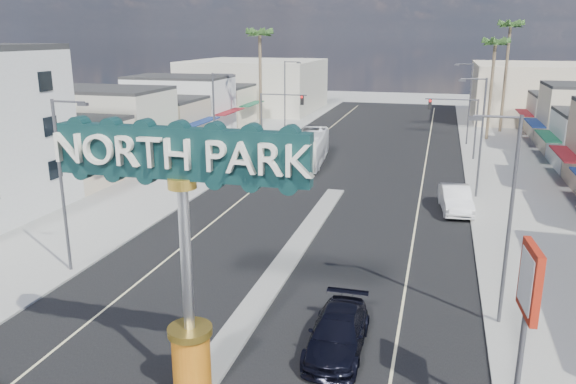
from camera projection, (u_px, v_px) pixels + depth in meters
The scene contains 24 objects.
ground at pixel (338, 188), 45.37m from camera, with size 160.00×160.00×0.00m, color gray.
road at pixel (338, 188), 45.37m from camera, with size 20.00×120.00×0.01m, color black.
median_island at pixel (286, 262), 30.49m from camera, with size 1.30×30.00×0.16m, color gray.
sidewalk_left at pixel (180, 177), 48.89m from camera, with size 8.00×120.00×0.12m, color gray.
sidewalk_right at pixel (523, 201), 41.82m from camera, with size 8.00×120.00×0.12m, color gray.
storefront_row_left at pixel (148, 118), 62.69m from camera, with size 12.00×42.00×6.00m, color beige.
backdrop_far_left at pixel (255, 85), 91.64m from camera, with size 20.00×20.00×8.00m, color #B7B29E.
backdrop_far_right at pixel (546, 92), 80.53m from camera, with size 20.00×20.00×8.00m, color beige.
gateway_sign at pixel (184, 234), 17.74m from camera, with size 8.20×1.50×9.15m.
traffic_signal_left at pixel (277, 110), 59.53m from camera, with size 5.09×0.45×6.00m.
traffic_signal_right at pixel (457, 116), 54.89m from camera, with size 5.09×0.45×6.00m.
streetlight_l_near at pixel (64, 178), 28.05m from camera, with size 2.03×0.22×9.00m.
streetlight_l_mid at pixel (216, 121), 46.63m from camera, with size 2.03×0.22×9.00m.
streetlight_l_far at pixel (286, 95), 67.07m from camera, with size 2.03×0.22×9.00m.
streetlight_r_near at pixel (507, 211), 22.79m from camera, with size 2.03×0.22×9.00m.
streetlight_r_mid at pixel (479, 132), 41.36m from camera, with size 2.03×0.22×9.00m.
streetlight_r_far at pixel (468, 100), 61.80m from camera, with size 2.03×0.22×9.00m.
palm_left_far at pixel (260, 39), 64.12m from camera, with size 2.60×2.60×13.10m.
palm_right_mid at pixel (495, 47), 63.37m from camera, with size 2.60×2.60×12.10m.
palm_right_far at pixel (510, 31), 67.95m from camera, with size 2.60×2.60×14.10m.
suv_right at pixel (338, 333), 21.91m from camera, with size 2.11×5.20×1.51m, color black.
car_parked_right at pixel (455, 199), 39.24m from camera, with size 1.89×5.42×1.79m, color white.
city_bus at pixel (310, 148), 53.66m from camera, with size 2.55×10.90×3.04m, color white.
bank_pylon_sign at pixel (529, 291), 16.86m from camera, with size 0.41×1.85×5.88m.
Camera 1 is at (7.55, -13.29, 12.00)m, focal length 35.00 mm.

